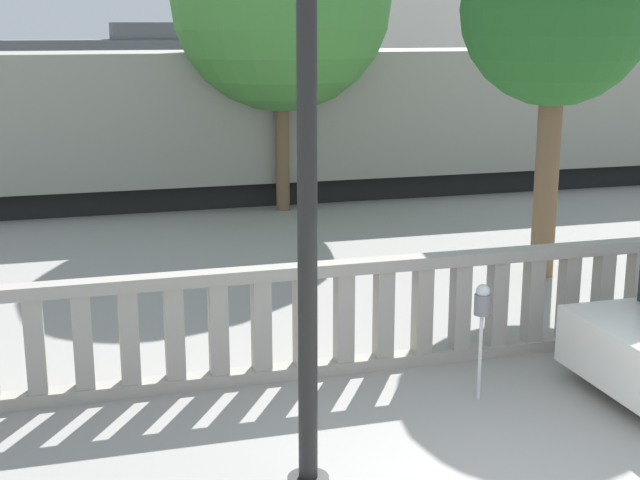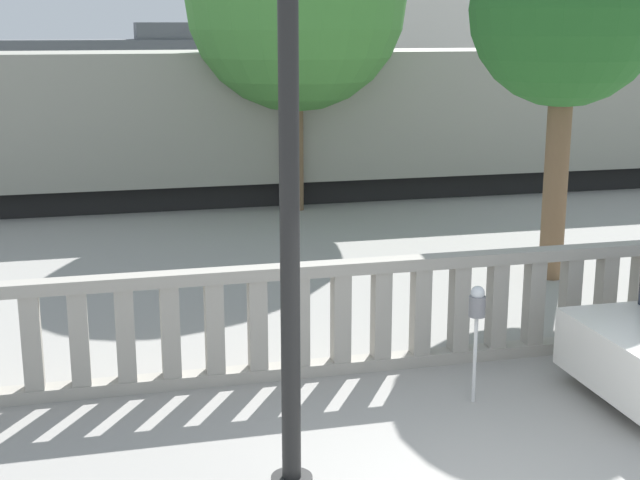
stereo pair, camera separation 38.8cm
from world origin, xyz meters
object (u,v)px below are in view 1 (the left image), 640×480
object	(u,v)px
tree_left	(281,0)
tree_right	(557,12)
lamppost	(307,120)
train_near	(278,121)
parking_meter	(482,308)

from	to	relation	value
tree_left	tree_right	bearing A→B (deg)	-65.98
lamppost	tree_right	world-z (taller)	lamppost
train_near	tree_right	distance (m)	8.46
train_near	tree_right	size ratio (longest dim) A/B	5.09
parking_meter	tree_right	size ratio (longest dim) A/B	0.23
lamppost	train_near	bearing A→B (deg)	77.66
parking_meter	train_near	distance (m)	11.95
train_near	tree_left	xyz separation A→B (m)	(-0.27, -1.59, 2.64)
tree_left	train_near	bearing A→B (deg)	80.23
parking_meter	tree_left	bearing A→B (deg)	87.99
lamppost	tree_right	xyz separation A→B (m)	(5.40, 5.64, 0.89)
parking_meter	tree_left	distance (m)	10.86
parking_meter	tree_left	size ratio (longest dim) A/B	0.19
parking_meter	tree_right	world-z (taller)	tree_right
parking_meter	lamppost	bearing A→B (deg)	-147.15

